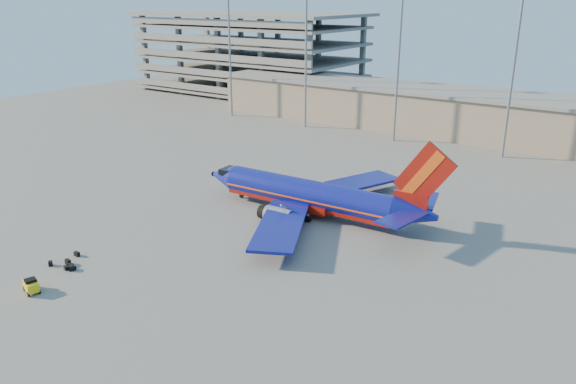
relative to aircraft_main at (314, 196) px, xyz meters
The scene contains 7 objects.
ground 6.82m from the aircraft_main, 120.39° to the right, with size 220.00×220.00×0.00m, color slate.
terminal_building 52.97m from the aircraft_main, 82.65° to the left, with size 122.00×16.00×8.50m.
parking_garage 95.08m from the aircraft_main, 133.58° to the left, with size 62.00×32.00×21.40m.
light_mast_row 43.27m from the aircraft_main, 87.49° to the left, with size 101.60×1.60×28.65m.
aircraft_main is the anchor object (origin of this frame).
baggage_tug 33.17m from the aircraft_main, 108.98° to the right, with size 2.08×1.59×1.32m.
luggage_pile 29.19m from the aircraft_main, 115.83° to the right, with size 3.30×3.39×0.55m.
Camera 1 is at (38.21, -49.54, 25.92)m, focal length 35.00 mm.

